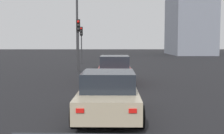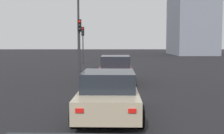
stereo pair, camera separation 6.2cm
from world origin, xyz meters
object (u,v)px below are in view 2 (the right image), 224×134
at_px(car_red_lead, 116,70).
at_px(car_beige_second, 109,94).
at_px(street_lamp_kerbside, 78,7).
at_px(traffic_light_near_left, 80,35).
at_px(traffic_light_near_right, 83,37).

relative_size(car_red_lead, car_beige_second, 1.08).
height_order(car_beige_second, street_lamp_kerbside, street_lamp_kerbside).
bearing_deg(traffic_light_near_left, street_lamp_kerbside, -176.66).
bearing_deg(traffic_light_near_left, traffic_light_near_right, 176.41).
xyz_separation_m(traffic_light_near_left, traffic_light_near_right, (8.95, 0.63, -0.08)).
bearing_deg(car_red_lead, car_beige_second, 178.60).
distance_m(traffic_light_near_right, street_lamp_kerbside, 8.34).
bearing_deg(traffic_light_near_left, car_beige_second, 2.47).
bearing_deg(car_beige_second, car_red_lead, -1.08).
bearing_deg(car_beige_second, traffic_light_near_right, 8.78).
bearing_deg(street_lamp_kerbside, traffic_light_near_left, -169.01).
xyz_separation_m(car_red_lead, traffic_light_near_left, (5.16, 2.58, 2.10)).
distance_m(car_red_lead, traffic_light_near_left, 6.14).
relative_size(car_red_lead, street_lamp_kerbside, 0.56).
xyz_separation_m(traffic_light_near_right, street_lamp_kerbside, (-8.04, -0.46, 2.17)).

